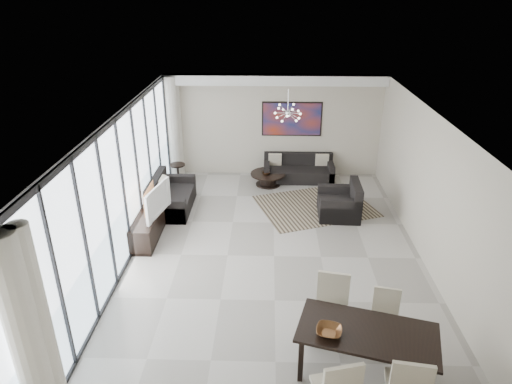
{
  "coord_description": "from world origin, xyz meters",
  "views": [
    {
      "loc": [
        -0.14,
        -7.97,
        5.1
      ],
      "look_at": [
        -0.38,
        0.43,
        1.25
      ],
      "focal_mm": 32.0,
      "sensor_mm": 36.0,
      "label": 1
    }
  ],
  "objects_px": {
    "coffee_table": "(268,178)",
    "tv_console": "(149,224)",
    "sofa_main": "(298,171)",
    "dining_table": "(367,336)",
    "television": "(153,200)"
  },
  "relations": [
    {
      "from": "coffee_table",
      "to": "sofa_main",
      "type": "relative_size",
      "value": 0.5
    },
    {
      "from": "sofa_main",
      "to": "tv_console",
      "type": "distance_m",
      "value": 4.78
    },
    {
      "from": "sofa_main",
      "to": "tv_console",
      "type": "relative_size",
      "value": 1.11
    },
    {
      "from": "television",
      "to": "dining_table",
      "type": "bearing_deg",
      "value": -123.29
    },
    {
      "from": "television",
      "to": "dining_table",
      "type": "distance_m",
      "value": 5.43
    },
    {
      "from": "sofa_main",
      "to": "television",
      "type": "xyz_separation_m",
      "value": [
        -3.31,
        -3.31,
        0.64
      ]
    },
    {
      "from": "tv_console",
      "to": "television",
      "type": "distance_m",
      "value": 0.63
    },
    {
      "from": "sofa_main",
      "to": "tv_console",
      "type": "height_order",
      "value": "sofa_main"
    },
    {
      "from": "tv_console",
      "to": "sofa_main",
      "type": "bearing_deg",
      "value": 43.4
    },
    {
      "from": "sofa_main",
      "to": "dining_table",
      "type": "xyz_separation_m",
      "value": [
        0.53,
        -7.14,
        0.46
      ]
    },
    {
      "from": "television",
      "to": "tv_console",
      "type": "bearing_deg",
      "value": 92.85
    },
    {
      "from": "sofa_main",
      "to": "television",
      "type": "bearing_deg",
      "value": -135.03
    },
    {
      "from": "coffee_table",
      "to": "dining_table",
      "type": "bearing_deg",
      "value": -78.35
    },
    {
      "from": "coffee_table",
      "to": "dining_table",
      "type": "xyz_separation_m",
      "value": [
        1.39,
        -6.74,
        0.51
      ]
    },
    {
      "from": "coffee_table",
      "to": "tv_console",
      "type": "xyz_separation_m",
      "value": [
        -2.61,
        -2.88,
        0.08
      ]
    }
  ]
}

